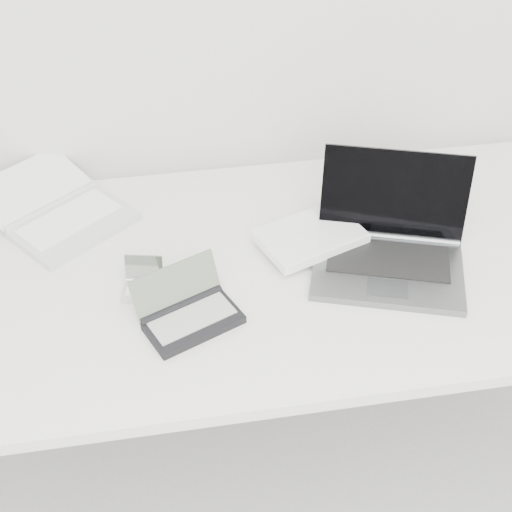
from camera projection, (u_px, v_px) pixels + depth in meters
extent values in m
cube|color=white|center=(266.00, 268.00, 1.62)|extent=(1.60, 0.80, 0.03)
cylinder|color=silver|center=(483.00, 256.00, 2.21)|extent=(0.04, 0.04, 0.70)
cube|color=slate|center=(387.00, 271.00, 1.58)|extent=(0.38, 0.32, 0.02)
cube|color=black|center=(388.00, 259.00, 1.59)|extent=(0.30, 0.20, 0.00)
cube|color=black|center=(394.00, 194.00, 1.61)|extent=(0.33, 0.16, 0.20)
cylinder|color=slate|center=(389.00, 237.00, 1.66)|extent=(0.31, 0.12, 0.02)
cube|color=#3A3D3F|center=(387.00, 288.00, 1.52)|extent=(0.10, 0.08, 0.00)
cube|color=white|center=(310.00, 236.00, 1.64)|extent=(0.27, 0.22, 0.02)
cube|color=white|center=(311.00, 232.00, 1.63)|extent=(0.26, 0.22, 0.00)
cube|color=silver|center=(74.00, 225.00, 1.70)|extent=(0.32, 0.31, 0.02)
cube|color=white|center=(69.00, 219.00, 1.70)|extent=(0.25, 0.23, 0.00)
cube|color=white|center=(30.00, 187.00, 1.77)|extent=(0.31, 0.29, 0.05)
cylinder|color=silver|center=(51.00, 207.00, 1.74)|extent=(0.22, 0.18, 0.02)
cube|color=silver|center=(142.00, 293.00, 1.53)|extent=(0.09, 0.08, 0.01)
cube|color=silver|center=(142.00, 290.00, 1.52)|extent=(0.07, 0.05, 0.00)
cube|color=gray|center=(144.00, 268.00, 1.54)|extent=(0.08, 0.04, 0.06)
cylinder|color=silver|center=(144.00, 281.00, 1.55)|extent=(0.08, 0.03, 0.01)
cube|color=black|center=(194.00, 323.00, 1.46)|extent=(0.22, 0.17, 0.02)
cube|color=#949494|center=(192.00, 318.00, 1.45)|extent=(0.19, 0.13, 0.00)
cube|color=#616A58|center=(176.00, 285.00, 1.47)|extent=(0.19, 0.11, 0.09)
cylinder|color=black|center=(182.00, 305.00, 1.48)|extent=(0.18, 0.09, 0.02)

